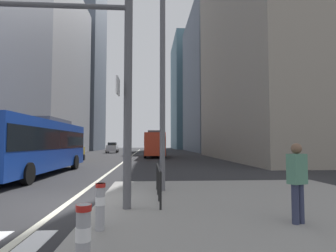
{
  "coord_description": "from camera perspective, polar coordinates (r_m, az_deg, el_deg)",
  "views": [
    {
      "loc": [
        2.49,
        -8.59,
        1.87
      ],
      "look_at": [
        5.41,
        33.89,
        4.45
      ],
      "focal_mm": 29.74,
      "sensor_mm": 36.0,
      "label": 1
    }
  ],
  "objects": [
    {
      "name": "car_oncoming_mid",
      "position": [
        53.12,
        -11.33,
        -4.35
      ],
      "size": [
        2.09,
        4.07,
        1.94
      ],
      "color": "silver",
      "rests_on": "ground"
    },
    {
      "name": "bollard_left",
      "position": [
        5.86,
        -13.72,
        -15.28
      ],
      "size": [
        0.2,
        0.2,
        0.92
      ],
      "color": "#99999E",
      "rests_on": "median_island"
    },
    {
      "name": "office_tower_right_far",
      "position": [
        91.74,
        5.26,
        6.4
      ],
      "size": [
        13.31,
        21.78,
        35.14
      ],
      "primitive_type": "cube",
      "color": "slate",
      "rests_on": "ground"
    },
    {
      "name": "pedestrian_waiting",
      "position": [
        6.68,
        24.96,
        -9.74
      ],
      "size": [
        0.44,
        0.37,
        1.71
      ],
      "color": "#2D334C",
      "rests_on": "median_island"
    },
    {
      "name": "car_receding_far",
      "position": [
        61.04,
        -3.04,
        -4.29
      ],
      "size": [
        2.09,
        4.38,
        1.94
      ],
      "color": "#232838",
      "rests_on": "ground"
    },
    {
      "name": "pedestrian_railing",
      "position": [
        8.87,
        -1.95,
        -10.13
      ],
      "size": [
        0.06,
        3.16,
        0.98
      ],
      "color": "black",
      "rests_on": "median_island"
    },
    {
      "name": "ground_plane",
      "position": [
        28.76,
        -8.96,
        -7.15
      ],
      "size": [
        160.0,
        160.0,
        0.0
      ],
      "primitive_type": "plane",
      "color": "#28282B"
    },
    {
      "name": "city_bus_red_receding",
      "position": [
        37.4,
        -2.66,
        -3.52
      ],
      "size": [
        2.89,
        10.6,
        3.4
      ],
      "color": "red",
      "rests_on": "ground"
    },
    {
      "name": "street_lamp_post",
      "position": [
        10.69,
        -1.12,
        15.16
      ],
      "size": [
        5.5,
        0.32,
        8.0
      ],
      "color": "#56565B",
      "rests_on": "median_island"
    },
    {
      "name": "office_tower_left_far",
      "position": [
        78.91,
        -17.82,
        13.69
      ],
      "size": [
        11.75,
        17.51,
        49.84
      ],
      "primitive_type": "cube",
      "color": "slate",
      "rests_on": "ground"
    },
    {
      "name": "car_oncoming_far",
      "position": [
        29.95,
        -19.22,
        -4.95
      ],
      "size": [
        2.11,
        4.57,
        1.94
      ],
      "color": "gold",
      "rests_on": "ground"
    },
    {
      "name": "office_tower_left_mid",
      "position": [
        54.52,
        -24.08,
        10.86
      ],
      "size": [
        10.76,
        25.55,
        30.17
      ],
      "primitive_type": "cube",
      "color": "#9E9EA3",
      "rests_on": "ground"
    },
    {
      "name": "car_receding_near",
      "position": [
        65.14,
        -2.84,
        -4.24
      ],
      "size": [
        2.16,
        4.08,
        1.94
      ],
      "color": "#B2A899",
      "rests_on": "ground"
    },
    {
      "name": "traffic_signal_gantry",
      "position": [
        8.17,
        -22.73,
        12.71
      ],
      "size": [
        6.05,
        0.65,
        6.0
      ],
      "color": "#515156",
      "rests_on": "median_island"
    },
    {
      "name": "lane_centre_line",
      "position": [
        38.72,
        -7.66,
        -6.2
      ],
      "size": [
        0.2,
        80.0,
        0.01
      ],
      "primitive_type": "cube",
      "color": "beige",
      "rests_on": "ground"
    },
    {
      "name": "city_bus_blue_oncoming",
      "position": [
        17.76,
        -25.39,
        -3.24
      ],
      "size": [
        2.87,
        11.53,
        3.4
      ],
      "color": "#14389E",
      "rests_on": "ground"
    },
    {
      "name": "median_island",
      "position": [
        8.36,
        17.94,
        -15.69
      ],
      "size": [
        9.0,
        10.0,
        0.15
      ],
      "primitive_type": "cube",
      "color": "gray",
      "rests_on": "ground"
    },
    {
      "name": "bollard_front",
      "position": [
        3.87,
        -17.0,
        -21.28
      ],
      "size": [
        0.2,
        0.2,
        0.95
      ],
      "color": "#99999E",
      "rests_on": "median_island"
    },
    {
      "name": "office_tower_right_mid",
      "position": [
        64.57,
        9.26,
        8.75
      ],
      "size": [
        10.87,
        25.0,
        30.97
      ],
      "primitive_type": "cube",
      "color": "slate",
      "rests_on": "ground"
    }
  ]
}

